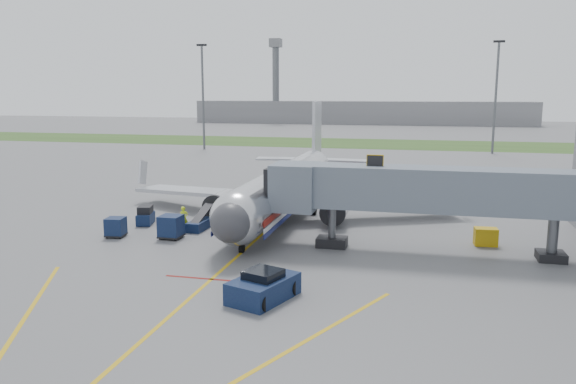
% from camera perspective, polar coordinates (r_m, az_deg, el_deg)
% --- Properties ---
extents(ground, '(400.00, 400.00, 0.00)m').
position_cam_1_polar(ground, '(38.50, -5.63, -6.93)').
color(ground, '#565659').
rests_on(ground, ground).
extents(grass_strip, '(300.00, 25.00, 0.01)m').
position_cam_1_polar(grass_strip, '(125.85, 7.84, 4.91)').
color(grass_strip, '#2D4C1E').
rests_on(grass_strip, ground).
extents(apron_markings, '(21.52, 50.00, 0.01)m').
position_cam_1_polar(apron_markings, '(31.98, -10.02, -10.65)').
color(apron_markings, gold).
rests_on(apron_markings, ground).
extents(airliner, '(32.10, 35.67, 10.25)m').
position_cam_1_polar(airliner, '(52.18, -0.24, 0.63)').
color(airliner, silver).
rests_on(airliner, ground).
extents(jet_bridge, '(25.30, 4.00, 6.90)m').
position_cam_1_polar(jet_bridge, '(40.34, 14.23, 0.12)').
color(jet_bridge, slate).
rests_on(jet_bridge, ground).
extents(light_mast_left, '(2.00, 0.44, 20.40)m').
position_cam_1_polar(light_mast_left, '(112.92, -8.64, 9.78)').
color(light_mast_left, '#595B60').
rests_on(light_mast_left, ground).
extents(light_mast_right, '(2.00, 0.44, 20.40)m').
position_cam_1_polar(light_mast_right, '(110.51, 20.36, 9.26)').
color(light_mast_right, '#595B60').
rests_on(light_mast_right, ground).
extents(distant_terminal, '(120.00, 14.00, 8.00)m').
position_cam_1_polar(distant_terminal, '(206.08, 7.30, 8.03)').
color(distant_terminal, slate).
rests_on(distant_terminal, ground).
extents(control_tower, '(4.00, 4.00, 30.00)m').
position_cam_1_polar(control_tower, '(206.54, -1.25, 11.82)').
color(control_tower, '#595B60').
rests_on(control_tower, ground).
extents(pushback_tug, '(3.66, 4.59, 1.67)m').
position_cam_1_polar(pushback_tug, '(31.30, -2.52, -9.61)').
color(pushback_tug, '#0D1639').
rests_on(pushback_tug, ground).
extents(baggage_tug, '(1.73, 2.52, 1.60)m').
position_cam_1_polar(baggage_tug, '(49.93, -14.27, -2.39)').
color(baggage_tug, '#0D1639').
rests_on(baggage_tug, ground).
extents(baggage_cart_a, '(1.61, 1.61, 1.54)m').
position_cam_1_polar(baggage_cart_a, '(46.23, -17.11, -3.43)').
color(baggage_cart_a, '#0D1639').
rests_on(baggage_cart_a, ground).
extents(baggage_cart_b, '(1.77, 1.77, 1.69)m').
position_cam_1_polar(baggage_cart_b, '(52.85, -5.11, -1.26)').
color(baggage_cart_b, '#0D1639').
rests_on(baggage_cart_b, ground).
extents(baggage_cart_c, '(1.69, 1.69, 1.81)m').
position_cam_1_polar(baggage_cart_c, '(44.66, -11.80, -3.47)').
color(baggage_cart_c, '#0D1639').
rests_on(baggage_cart_c, ground).
extents(belt_loader, '(1.31, 3.74, 1.81)m').
position_cam_1_polar(belt_loader, '(47.30, -8.94, -3.21)').
color(belt_loader, '#0D1639').
rests_on(belt_loader, ground).
extents(ground_power_cart, '(1.72, 1.21, 1.31)m').
position_cam_1_polar(ground_power_cart, '(44.34, 19.44, -4.32)').
color(ground_power_cart, '#C89B0B').
rests_on(ground_power_cart, ground).
extents(ramp_worker, '(0.85, 0.78, 1.95)m').
position_cam_1_polar(ramp_worker, '(47.18, -10.54, -2.64)').
color(ramp_worker, '#CBED1B').
rests_on(ramp_worker, ground).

